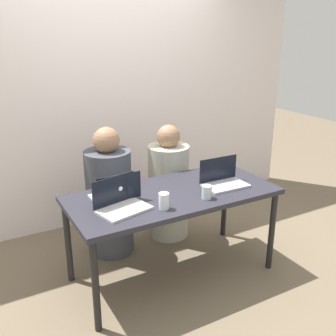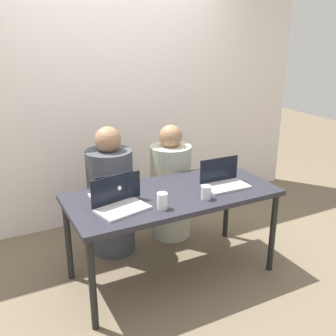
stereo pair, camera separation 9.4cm
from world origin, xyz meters
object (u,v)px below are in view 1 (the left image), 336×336
water_glass_right (207,193)px  laptop_front_left (121,203)px  laptop_front_right (223,180)px  laptop_back_left (116,193)px  water_glass_left (164,202)px  person_on_left (109,198)px  person_on_right (168,188)px

water_glass_right → laptop_front_left: bearing=167.8°
laptop_front_right → water_glass_right: (-0.27, -0.16, -0.00)m
laptop_front_right → laptop_back_left: (-0.87, 0.16, 0.00)m
laptop_back_left → laptop_front_left: bearing=78.0°
laptop_front_right → water_glass_left: bearing=-164.7°
person_on_left → water_glass_right: bearing=115.8°
person_on_left → laptop_front_right: bearing=133.7°
laptop_front_right → water_glass_left: (-0.63, -0.16, 0.00)m
laptop_front_left → person_on_right: bearing=28.4°
person_on_right → laptop_back_left: bearing=31.3°
person_on_right → water_glass_left: bearing=55.3°
laptop_front_left → water_glass_left: (0.27, -0.14, 0.00)m
water_glass_left → person_on_left: bearing=97.1°
person_on_right → water_glass_right: person_on_right is taller
person_on_left → laptop_front_right: 1.04m
water_glass_right → laptop_front_right: bearing=30.3°
laptop_back_left → water_glass_right: 0.68m
water_glass_left → water_glass_right: bearing=0.4°
laptop_back_left → water_glass_left: (0.24, -0.32, 0.00)m
laptop_back_left → laptop_front_left: size_ratio=0.86×
person_on_right → water_glass_right: size_ratio=10.95×
laptop_back_left → laptop_front_left: (-0.03, -0.18, 0.00)m
person_on_left → laptop_front_left: (-0.17, -0.69, 0.27)m
person_on_left → water_glass_right: person_on_left is taller
laptop_front_right → water_glass_left: laptop_front_right is taller
person_on_left → water_glass_left: size_ratio=9.89×
laptop_front_right → laptop_back_left: laptop_back_left is taller
laptop_front_right → person_on_right: bearing=102.5°
person_on_left → laptop_back_left: bearing=71.5°
laptop_front_right → water_glass_right: size_ratio=3.51×
laptop_back_left → laptop_front_left: laptop_front_left is taller
laptop_back_left → water_glass_right: size_ratio=3.36×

